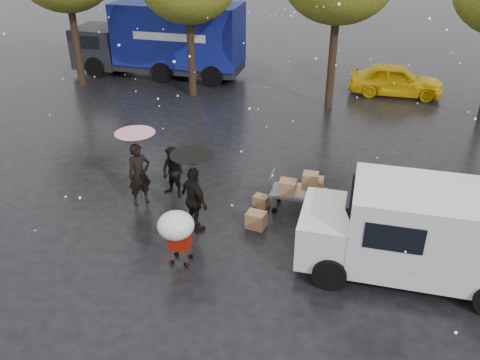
% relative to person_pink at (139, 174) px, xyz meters
% --- Properties ---
extents(ground, '(90.00, 90.00, 0.00)m').
position_rel_person_pink_xyz_m(ground, '(1.83, -0.78, -0.91)').
color(ground, black).
rests_on(ground, ground).
extents(person_pink, '(0.77, 0.78, 1.82)m').
position_rel_person_pink_xyz_m(person_pink, '(0.00, 0.00, 0.00)').
color(person_pink, black).
rests_on(person_pink, ground).
extents(person_middle, '(0.88, 0.77, 1.52)m').
position_rel_person_pink_xyz_m(person_middle, '(0.75, 0.61, -0.15)').
color(person_middle, black).
rests_on(person_middle, ground).
extents(person_black, '(1.11, 1.00, 1.81)m').
position_rel_person_pink_xyz_m(person_black, '(1.93, -0.93, -0.00)').
color(person_black, black).
rests_on(person_black, ground).
extents(umbrella_pink, '(1.08, 1.08, 2.16)m').
position_rel_person_pink_xyz_m(umbrella_pink, '(0.00, -0.00, 1.10)').
color(umbrella_pink, '#4C4C4C').
rests_on(umbrella_pink, ground).
extents(umbrella_black, '(1.09, 1.09, 2.19)m').
position_rel_person_pink_xyz_m(umbrella_black, '(1.93, -0.93, 1.12)').
color(umbrella_black, '#4C4C4C').
rests_on(umbrella_black, ground).
extents(vendor_cart, '(1.52, 0.80, 1.27)m').
position_rel_person_pink_xyz_m(vendor_cart, '(4.44, 0.71, -0.18)').
color(vendor_cart, slate).
rests_on(vendor_cart, ground).
extents(shopping_cart, '(0.84, 0.84, 1.46)m').
position_rel_person_pink_xyz_m(shopping_cart, '(2.03, -2.44, 0.16)').
color(shopping_cart, '#9F1909').
rests_on(shopping_cart, ground).
extents(white_van, '(4.91, 2.18, 2.20)m').
position_rel_person_pink_xyz_m(white_van, '(7.33, -1.38, 0.25)').
color(white_van, white).
rests_on(white_van, ground).
extents(blue_truck, '(8.30, 2.60, 3.50)m').
position_rel_person_pink_xyz_m(blue_truck, '(-4.01, 11.72, 0.85)').
color(blue_truck, navy).
rests_on(blue_truck, ground).
extents(box_ground_near, '(0.54, 0.46, 0.44)m').
position_rel_person_pink_xyz_m(box_ground_near, '(3.42, -0.40, -0.69)').
color(box_ground_near, brown).
rests_on(box_ground_near, ground).
extents(box_ground_far, '(0.47, 0.41, 0.32)m').
position_rel_person_pink_xyz_m(box_ground_far, '(3.32, 0.69, -0.75)').
color(box_ground_far, brown).
rests_on(box_ground_far, ground).
extents(yellow_taxi, '(4.04, 1.66, 1.37)m').
position_rel_person_pink_xyz_m(yellow_taxi, '(7.02, 11.52, -0.22)').
color(yellow_taxi, yellow).
rests_on(yellow_taxi, ground).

